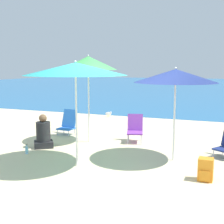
% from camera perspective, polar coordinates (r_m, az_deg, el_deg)
% --- Properties ---
extents(ground_plane, '(60.00, 60.00, 0.00)m').
position_cam_1_polar(ground_plane, '(6.38, 0.16, -10.18)').
color(ground_plane, beige).
extents(sea_water, '(60.00, 40.00, 0.01)m').
position_cam_1_polar(sea_water, '(31.97, 17.69, 4.42)').
color(sea_water, '#23669E').
rests_on(sea_water, ground).
extents(beach_umbrella_navy, '(1.76, 1.76, 2.01)m').
position_cam_1_polar(beach_umbrella_navy, '(6.71, 11.55, 6.48)').
color(beach_umbrella_navy, white).
rests_on(beach_umbrella_navy, ground).
extents(beach_umbrella_green, '(1.50, 1.50, 2.32)m').
position_cam_1_polar(beach_umbrella_green, '(8.24, -4.35, 8.90)').
color(beach_umbrella_green, white).
rests_on(beach_umbrella_green, ground).
extents(beach_umbrella_teal, '(2.05, 2.05, 2.14)m').
position_cam_1_polar(beach_umbrella_teal, '(6.21, -6.68, 7.82)').
color(beach_umbrella_teal, white).
rests_on(beach_umbrella_teal, ground).
extents(beach_chair_purple, '(0.56, 0.68, 0.73)m').
position_cam_1_polar(beach_chair_purple, '(8.46, 4.23, -2.93)').
color(beach_chair_purple, silver).
rests_on(beach_chair_purple, ground).
extents(beach_chair_blue, '(0.48, 0.54, 0.73)m').
position_cam_1_polar(beach_chair_blue, '(9.44, -8.06, -1.97)').
color(beach_chair_blue, silver).
rests_on(beach_chair_blue, ground).
extents(person_seated_near, '(0.60, 0.59, 0.84)m').
position_cam_1_polar(person_seated_near, '(8.02, -12.45, -4.01)').
color(person_seated_near, '#262628').
rests_on(person_seated_near, ground).
extents(backpack_orange, '(0.26, 0.26, 0.41)m').
position_cam_1_polar(backpack_orange, '(5.90, 16.75, -10.06)').
color(backpack_orange, orange).
rests_on(backpack_orange, ground).
extents(water_bottle, '(0.07, 0.07, 0.23)m').
position_cam_1_polar(water_bottle, '(7.59, -15.32, -6.74)').
color(water_bottle, '#8CCCEA').
rests_on(water_bottle, ground).
extents(seagull, '(0.27, 0.11, 0.23)m').
position_cam_1_polar(seagull, '(12.49, -0.64, -0.28)').
color(seagull, gold).
rests_on(seagull, ground).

